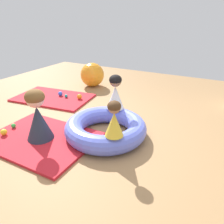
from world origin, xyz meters
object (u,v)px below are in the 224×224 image
at_px(play_ball_blue, 60,94).
at_px(play_ball_teal, 66,96).
at_px(child_in_yellow, 114,119).
at_px(play_ball_pink, 38,98).
at_px(exercise_ball_large, 92,75).
at_px(adult_seated, 38,115).
at_px(play_ball_green, 13,126).
at_px(play_ball_red, 37,94).
at_px(child_in_white, 116,92).
at_px(inflatable_cushion, 106,128).
at_px(play_ball_yellow, 4,132).
at_px(play_ball_orange, 79,97).

bearing_deg(play_ball_blue, play_ball_teal, -8.06).
relative_size(child_in_yellow, play_ball_pink, 5.38).
bearing_deg(play_ball_blue, exercise_ball_large, 80.17).
distance_m(child_in_yellow, play_ball_teal, 2.23).
relative_size(adult_seated, play_ball_green, 10.38).
bearing_deg(play_ball_red, exercise_ball_large, 62.99).
height_order(child_in_yellow, child_in_white, child_in_white).
distance_m(inflatable_cushion, child_in_yellow, 0.58).
bearing_deg(play_ball_pink, play_ball_teal, 42.62).
bearing_deg(play_ball_red, play_ball_yellow, -60.25).
xyz_separation_m(play_ball_yellow, play_ball_blue, (-0.37, 1.69, 0.00)).
xyz_separation_m(child_in_white, play_ball_blue, (-1.60, 0.50, -0.45)).
xyz_separation_m(adult_seated, play_ball_teal, (-0.73, 1.46, -0.32)).
xyz_separation_m(adult_seated, exercise_ball_large, (-0.73, 2.50, -0.10)).
bearing_deg(exercise_ball_large, inflatable_cushion, -52.77).
xyz_separation_m(play_ball_yellow, exercise_ball_large, (-0.19, 2.70, 0.20)).
relative_size(inflatable_cushion, child_in_yellow, 2.59).
bearing_deg(play_ball_yellow, child_in_white, 43.87).
bearing_deg(inflatable_cushion, adult_seated, -144.75).
bearing_deg(adult_seated, play_ball_teal, -64.38).
bearing_deg(play_ball_orange, adult_seated, -74.33).
height_order(adult_seated, play_ball_blue, adult_seated).
bearing_deg(play_ball_orange, child_in_yellow, -41.20).
relative_size(child_in_yellow, exercise_ball_large, 0.80).
height_order(inflatable_cushion, play_ball_teal, inflatable_cushion).
xyz_separation_m(play_ball_orange, exercise_ball_large, (-0.30, 0.98, 0.20)).
relative_size(child_in_white, exercise_ball_large, 0.94).
xyz_separation_m(play_ball_red, play_ball_teal, (0.64, 0.21, -0.01)).
distance_m(play_ball_pink, play_ball_teal, 0.57).
bearing_deg(play_ball_yellow, child_in_yellow, 14.28).
bearing_deg(play_ball_green, play_ball_pink, 117.64).
height_order(play_ball_red, play_ball_teal, play_ball_red).
distance_m(inflatable_cushion, play_ball_teal, 1.76).
bearing_deg(exercise_ball_large, child_in_yellow, -51.79).
distance_m(play_ball_green, exercise_ball_large, 2.50).
relative_size(play_ball_green, play_ball_yellow, 0.74).
distance_m(child_in_white, play_ball_red, 2.13).
relative_size(play_ball_red, play_ball_orange, 0.80).
distance_m(adult_seated, play_ball_yellow, 0.65).
bearing_deg(inflatable_cushion, child_in_white, 98.57).
xyz_separation_m(inflatable_cushion, play_ball_green, (-1.36, -0.52, -0.06)).
xyz_separation_m(child_in_yellow, child_in_white, (-0.38, 0.77, 0.04)).
bearing_deg(child_in_yellow, play_ball_pink, 1.92).
relative_size(play_ball_yellow, play_ball_blue, 0.99).
bearing_deg(child_in_white, play_ball_yellow, -117.02).
xyz_separation_m(inflatable_cushion, adult_seated, (-0.76, -0.54, 0.26)).
relative_size(play_ball_yellow, play_ball_teal, 1.38).
height_order(child_in_white, play_ball_orange, child_in_white).
distance_m(inflatable_cushion, play_ball_green, 1.46).
distance_m(adult_seated, play_ball_pink, 1.60).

